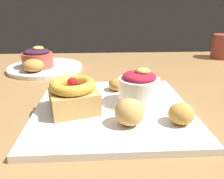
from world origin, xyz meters
TOP-DOWN VIEW (x-y plane):
  - dining_table at (0.00, 0.00)m, footprint 1.48×1.03m
  - front_plate at (-0.01, -0.07)m, footprint 0.30×0.30m
  - cake_slice at (-0.08, -0.09)m, footprint 0.11×0.11m
  - berry_ramekin at (0.05, -0.06)m, footprint 0.08×0.08m
  - fritter_front at (0.07, 0.03)m, footprint 0.04×0.04m
  - fritter_middle at (0.02, -0.15)m, footprint 0.05×0.05m
  - fritter_back at (0.11, -0.15)m, footprint 0.04×0.04m
  - fritter_extra at (0.01, 0.01)m, footprint 0.04×0.04m
  - back_plate at (-0.21, 0.25)m, footprint 0.24×0.24m
  - back_ramekin at (-0.23, 0.24)m, footprint 0.10×0.10m
  - back_pastry at (-0.23, 0.19)m, footprint 0.06×0.06m
  - coffee_mug at (0.46, 0.38)m, footprint 0.09×0.09m

SIDE VIEW (x-z plane):
  - dining_table at x=0.00m, z-range 0.28..1.01m
  - front_plate at x=-0.01m, z-range 0.73..0.74m
  - back_plate at x=-0.21m, z-range 0.73..0.74m
  - fritter_extra at x=0.01m, z-range 0.74..0.77m
  - fritter_back at x=0.11m, z-range 0.74..0.78m
  - back_pastry at x=-0.23m, z-range 0.74..0.78m
  - fritter_front at x=0.07m, z-range 0.74..0.78m
  - fritter_middle at x=0.02m, z-range 0.74..0.79m
  - back_ramekin at x=-0.23m, z-range 0.74..0.81m
  - cake_slice at x=-0.08m, z-range 0.74..0.81m
  - berry_ramekin at x=0.05m, z-range 0.74..0.81m
  - coffee_mug at x=0.46m, z-range 0.73..0.82m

